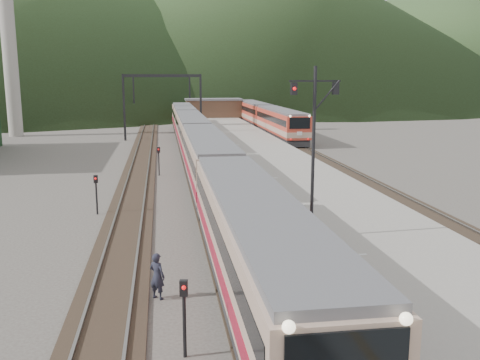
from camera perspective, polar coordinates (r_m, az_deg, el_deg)
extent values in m
cube|color=black|center=(52.18, -4.90, 2.51)|extent=(2.60, 200.00, 0.12)
cube|color=slate|center=(52.13, -5.69, 2.60)|extent=(0.10, 200.00, 0.14)
cube|color=slate|center=(52.22, -4.11, 2.64)|extent=(0.10, 200.00, 0.14)
cube|color=black|center=(52.13, -10.39, 2.36)|extent=(2.60, 200.00, 0.12)
cube|color=slate|center=(52.14, -11.19, 2.44)|extent=(0.10, 200.00, 0.14)
cube|color=slate|center=(52.09, -9.61, 2.49)|extent=(0.10, 200.00, 0.14)
cube|color=black|center=(54.10, 7.37, 2.76)|extent=(2.60, 200.00, 0.12)
cube|color=slate|center=(53.89, 6.63, 2.85)|extent=(0.10, 200.00, 0.14)
cube|color=slate|center=(54.28, 8.10, 2.88)|extent=(0.10, 200.00, 0.14)
cube|color=gray|center=(50.80, 1.56, 2.81)|extent=(8.00, 100.00, 1.00)
cube|color=black|center=(66.77, -12.26, 7.56)|extent=(0.25, 0.25, 8.00)
cube|color=black|center=(66.81, -4.20, 7.78)|extent=(0.25, 0.25, 8.00)
cube|color=black|center=(66.52, -8.32, 10.95)|extent=(9.30, 0.22, 0.35)
cube|color=black|center=(91.70, -11.25, 8.47)|extent=(0.25, 0.25, 8.00)
cube|color=black|center=(91.73, -5.37, 8.63)|extent=(0.25, 0.25, 8.00)
cube|color=black|center=(91.52, -8.38, 10.94)|extent=(9.30, 0.22, 0.35)
cylinder|color=#9E998E|center=(76.26, -23.61, 15.59)|extent=(1.80, 1.80, 30.00)
cube|color=#513828|center=(90.10, -2.85, 7.60)|extent=(9.00, 4.00, 2.80)
cube|color=slate|center=(90.02, -2.86, 8.59)|extent=(9.40, 4.40, 0.30)
cone|color=#304520|center=(206.08, -19.48, 16.61)|extent=(180.00, 180.00, 60.00)
cone|color=#304520|center=(245.59, -0.60, 17.98)|extent=(220.00, 220.00, 75.00)
cone|color=#304520|center=(249.32, 19.25, 14.39)|extent=(160.00, 160.00, 50.00)
cube|color=tan|center=(18.63, 1.60, -7.25)|extent=(2.75, 18.46, 3.35)
cube|color=tan|center=(36.97, -3.48, 1.91)|extent=(2.75, 18.46, 3.35)
cube|color=tan|center=(55.73, -5.17, 4.96)|extent=(2.75, 18.46, 3.35)
cube|color=tan|center=(74.59, -6.01, 6.47)|extent=(2.75, 18.46, 3.35)
cube|color=#BF3C2A|center=(66.50, 4.35, 5.95)|extent=(2.74, 18.43, 3.35)
cube|color=#BF3C2A|center=(85.01, 1.54, 7.07)|extent=(2.74, 18.43, 3.35)
cylinder|color=black|center=(22.39, 7.81, 2.78)|extent=(0.14, 0.14, 7.15)
cube|color=black|center=(22.16, 8.01, 10.42)|extent=(2.20, 0.26, 0.07)
cube|color=black|center=(21.85, 5.76, 9.68)|extent=(0.26, 0.20, 0.50)
cube|color=black|center=(22.51, 10.16, 9.60)|extent=(0.26, 0.20, 0.50)
cylinder|color=black|center=(15.41, -5.95, -15.00)|extent=(0.10, 0.10, 2.00)
cube|color=black|center=(14.98, -6.03, -11.39)|extent=(0.24, 0.19, 0.45)
cylinder|color=black|center=(42.69, -8.65, 1.80)|extent=(0.10, 0.10, 2.00)
cube|color=black|center=(42.54, -8.69, 3.20)|extent=(0.26, 0.22, 0.45)
cylinder|color=black|center=(31.36, -15.05, -1.78)|extent=(0.10, 0.10, 2.00)
cube|color=black|center=(31.16, -15.15, 0.10)|extent=(0.26, 0.22, 0.45)
imported|color=#202230|center=(19.28, -8.83, -10.09)|extent=(0.73, 0.70, 1.69)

